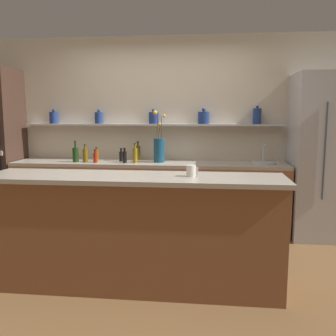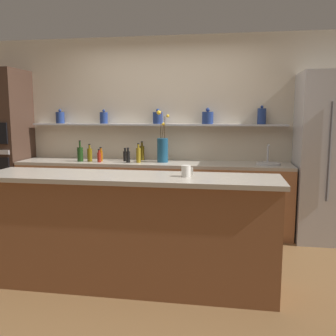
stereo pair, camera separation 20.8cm
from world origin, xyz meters
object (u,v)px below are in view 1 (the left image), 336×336
at_px(bottle_sauce_0, 121,156).
at_px(flower_vase, 159,149).
at_px(bottle_wine_5, 76,154).
at_px(bottle_sauce_3, 97,156).
at_px(sink_fixture, 264,162).
at_px(bottle_sauce_2, 95,157).
at_px(bottle_sauce_4, 125,157).
at_px(bottle_oil_7, 135,155).
at_px(bottle_oil_6, 138,153).
at_px(coffee_mug, 191,171).
at_px(refrigerator, 329,157).
at_px(bottle_oil_1, 85,155).

bearing_deg(bottle_sauce_0, flower_vase, -2.80).
bearing_deg(bottle_wine_5, flower_vase, 5.67).
relative_size(flower_vase, bottle_sauce_3, 3.52).
distance_m(sink_fixture, bottle_sauce_3, 2.20).
bearing_deg(bottle_sauce_2, bottle_sauce_4, 3.53).
relative_size(flower_vase, bottle_sauce_0, 3.78).
xyz_separation_m(bottle_sauce_0, bottle_oil_7, (0.22, -0.14, 0.03)).
xyz_separation_m(bottle_wine_5, bottle_oil_7, (0.80, -0.00, 0.00)).
distance_m(bottle_sauce_2, bottle_oil_6, 0.60).
height_order(bottle_sauce_2, bottle_wine_5, bottle_wine_5).
height_order(bottle_sauce_3, bottle_oil_7, bottle_oil_7).
bearing_deg(coffee_mug, bottle_sauce_4, 121.31).
xyz_separation_m(refrigerator, bottle_oil_1, (-3.13, -0.04, -0.01)).
bearing_deg(bottle_wine_5, sink_fixture, 2.57).
relative_size(bottle_sauce_0, bottle_wine_5, 0.64).
distance_m(refrigerator, flower_vase, 2.15).
bearing_deg(bottle_sauce_4, bottle_oil_7, 5.90).
xyz_separation_m(bottle_oil_6, bottle_oil_7, (0.02, -0.29, 0.00)).
xyz_separation_m(flower_vase, coffee_mug, (0.51, -1.68, -0.03)).
xyz_separation_m(bottle_oil_1, bottle_oil_6, (0.66, 0.26, 0.01)).
bearing_deg(coffee_mug, sink_fixture, 63.17).
distance_m(flower_vase, sink_fixture, 1.37).
distance_m(bottle_sauce_3, coffee_mug, 2.12).
bearing_deg(bottle_oil_6, bottle_sauce_2, -147.18).
bearing_deg(flower_vase, bottle_sauce_0, 177.20).
bearing_deg(sink_fixture, flower_vase, -179.96).
xyz_separation_m(bottle_sauce_0, bottle_oil_1, (-0.46, -0.11, 0.02)).
height_order(sink_fixture, bottle_oil_6, bottle_oil_6).
bearing_deg(bottle_oil_1, refrigerator, 0.69).
relative_size(bottle_sauce_3, bottle_oil_6, 0.75).
xyz_separation_m(refrigerator, bottle_sauce_2, (-2.97, -0.10, -0.03)).
height_order(refrigerator, sink_fixture, refrigerator).
height_order(bottle_oil_7, coffee_mug, bottle_oil_7).
bearing_deg(bottle_sauce_3, bottle_oil_7, -6.54).
bearing_deg(refrigerator, flower_vase, 178.73).
bearing_deg(sink_fixture, bottle_oil_6, 174.07).
bearing_deg(bottle_sauce_0, sink_fixture, -0.74).
xyz_separation_m(bottle_oil_1, bottle_wine_5, (-0.12, -0.02, 0.01)).
bearing_deg(flower_vase, coffee_mug, -73.12).
bearing_deg(bottle_wine_5, coffee_mug, -44.24).
distance_m(refrigerator, bottle_oil_6, 2.48).
relative_size(sink_fixture, bottle_sauce_0, 1.69).
xyz_separation_m(bottle_sauce_3, bottle_oil_6, (0.52, 0.23, 0.02)).
bearing_deg(bottle_sauce_4, bottle_sauce_3, 169.32).
bearing_deg(bottle_oil_1, coffee_mug, -46.98).
bearing_deg(bottle_oil_7, bottle_wine_5, 179.83).
height_order(bottle_sauce_3, bottle_wine_5, bottle_wine_5).
bearing_deg(bottle_sauce_2, coffee_mug, -48.93).
bearing_deg(sink_fixture, bottle_oil_1, -177.90).
bearing_deg(bottle_oil_7, bottle_oil_6, 93.84).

